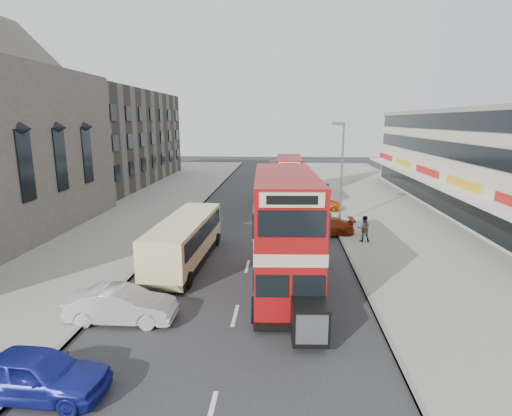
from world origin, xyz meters
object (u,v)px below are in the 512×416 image
at_px(car_right_a, 323,226).
at_px(pedestrian_near, 364,228).
at_px(car_left_near, 36,374).
at_px(coach, 185,239).
at_px(car_right_c, 311,186).
at_px(car_left_front, 122,305).
at_px(car_right_b, 318,205).
at_px(bus_second, 289,182).
at_px(bus_main, 285,233).
at_px(cyclist, 304,213).
at_px(street_lamp, 341,166).

height_order(car_right_a, pedestrian_near, pedestrian_near).
bearing_deg(car_left_near, coach, -5.83).
relative_size(car_right_a, car_right_c, 1.07).
xyz_separation_m(car_right_c, pedestrian_near, (2.21, -19.93, 0.34)).
distance_m(coach, car_left_near, 12.06).
bearing_deg(car_left_near, pedestrian_near, -35.68).
bearing_deg(car_left_front, car_right_a, -35.31).
relative_size(car_right_b, car_right_c, 0.96).
relative_size(bus_second, coach, 0.90).
height_order(bus_second, car_left_front, bus_second).
xyz_separation_m(bus_main, cyclist, (1.64, 13.92, -2.19)).
height_order(car_left_near, car_right_c, car_left_near).
relative_size(car_left_near, pedestrian_near, 2.42).
xyz_separation_m(street_lamp, coach, (-10.20, -9.62, -3.33)).
height_order(car_left_front, cyclist, cyclist).
bearing_deg(street_lamp, car_right_b, 103.90).
distance_m(car_left_near, car_right_a, 21.09).
relative_size(bus_second, car_left_near, 1.94).
relative_size(car_left_front, pedestrian_near, 2.46).
bearing_deg(car_right_c, bus_second, -16.58).
relative_size(bus_main, car_right_c, 2.44).
height_order(car_left_front, car_right_a, car_left_front).
height_order(bus_second, car_right_c, bus_second).
bearing_deg(car_left_front, bus_main, -62.37).
distance_m(car_left_near, car_right_b, 28.57).
height_order(bus_main, car_left_front, bus_main).
relative_size(car_left_front, car_right_b, 1.11).
distance_m(street_lamp, car_left_near, 24.94).
relative_size(coach, car_left_near, 2.14).
height_order(car_right_a, car_right_b, car_right_a).
xyz_separation_m(coach, car_right_b, (8.97, 14.58, -0.90)).
xyz_separation_m(street_lamp, car_right_b, (-1.23, 4.96, -4.22)).
height_order(bus_second, cyclist, bus_second).
xyz_separation_m(bus_second, car_left_front, (-7.19, -23.34, -1.73)).
bearing_deg(car_left_near, bus_main, -39.73).
height_order(car_left_front, pedestrian_near, pedestrian_near).
height_order(bus_second, car_left_near, bus_second).
distance_m(bus_second, car_left_near, 29.22).
bearing_deg(car_right_c, car_right_b, 1.65).
distance_m(bus_main, car_right_c, 28.40).
distance_m(bus_second, car_right_b, 3.70).
xyz_separation_m(car_right_a, cyclist, (-1.18, 3.84, 0.12)).
xyz_separation_m(bus_second, coach, (-6.22, -16.15, -1.01)).
distance_m(street_lamp, pedestrian_near, 6.34).
distance_m(car_left_front, car_right_a, 16.69).
distance_m(bus_second, pedestrian_near, 12.67).
distance_m(bus_main, coach, 6.99).
bearing_deg(car_left_front, bus_second, -17.40).
xyz_separation_m(coach, car_right_c, (9.00, 24.52, -0.74)).
height_order(street_lamp, car_right_a, street_lamp).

